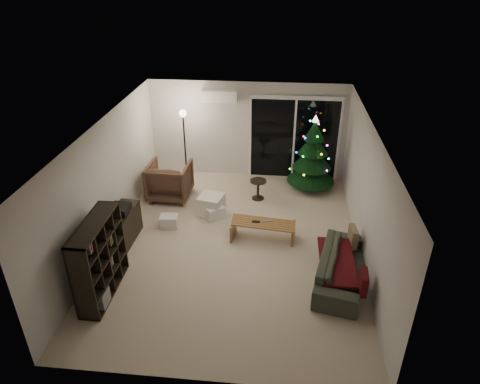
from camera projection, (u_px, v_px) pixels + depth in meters
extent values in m
plane|color=beige|center=(234.00, 244.00, 8.73)|extent=(6.50, 6.50, 0.00)
plane|color=white|center=(233.00, 128.00, 7.54)|extent=(6.50, 6.50, 0.00)
cube|color=silver|center=(248.00, 130.00, 10.97)|extent=(5.00, 0.02, 2.50)
cube|color=silver|center=(204.00, 314.00, 5.30)|extent=(5.00, 0.02, 2.50)
cube|color=silver|center=(106.00, 184.00, 8.35)|extent=(0.02, 6.50, 2.50)
cube|color=silver|center=(367.00, 196.00, 7.92)|extent=(0.02, 6.50, 2.50)
cube|color=black|center=(294.00, 140.00, 10.95)|extent=(2.20, 0.02, 2.10)
cube|color=white|center=(219.00, 96.00, 10.50)|extent=(0.90, 0.22, 0.28)
cube|color=#3F3833|center=(291.00, 170.00, 11.93)|extent=(2.60, 1.00, 0.10)
cube|color=white|center=(292.00, 146.00, 12.01)|extent=(2.20, 0.06, 1.00)
cube|color=black|center=(123.00, 227.00, 8.66)|extent=(0.45, 1.11, 0.69)
cube|color=black|center=(120.00, 209.00, 8.46)|extent=(0.35, 0.41, 0.15)
imported|color=#453728|center=(170.00, 180.00, 10.24)|extent=(1.00, 1.02, 0.90)
cube|color=silver|center=(211.00, 205.00, 9.66)|extent=(0.61, 0.61, 0.46)
cube|color=silver|center=(169.00, 221.00, 9.23)|extent=(0.40, 0.32, 0.27)
cube|color=silver|center=(215.00, 213.00, 9.54)|extent=(0.49, 0.47, 0.28)
cylinder|color=black|center=(258.00, 190.00, 10.27)|extent=(0.47, 0.47, 0.49)
cylinder|color=black|center=(185.00, 149.00, 10.63)|extent=(0.31, 0.31, 1.92)
imported|color=#23281F|center=(342.00, 267.00, 7.63)|extent=(1.17, 2.05, 0.56)
cube|color=#3F0F11|center=(337.00, 261.00, 7.58)|extent=(0.60, 1.39, 0.05)
cube|color=#766848|center=(353.00, 237.00, 8.07)|extent=(0.14, 0.38, 0.37)
cube|color=#3F0F11|center=(363.00, 282.00, 6.93)|extent=(0.14, 0.38, 0.37)
cube|color=black|center=(256.00, 222.00, 8.69)|extent=(0.16, 0.05, 0.02)
cube|color=slate|center=(268.00, 221.00, 8.71)|extent=(0.16, 0.09, 0.02)
cone|color=black|center=(313.00, 153.00, 10.40)|extent=(1.20, 1.20, 1.92)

